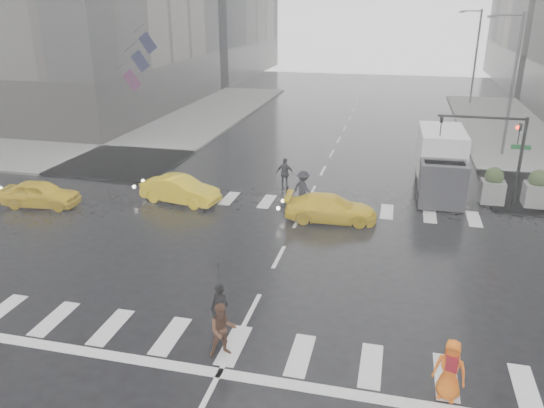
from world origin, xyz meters
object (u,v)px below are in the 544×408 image
(pedestrian_brown, at_px, (223,330))
(pedestrian_orange, at_px, (450,369))
(traffic_signal_pole, at_px, (501,143))
(taxi_front, at_px, (40,194))
(taxi_mid, at_px, (180,190))
(box_truck, at_px, (441,161))

(pedestrian_brown, height_order, pedestrian_orange, pedestrian_orange)
(traffic_signal_pole, xyz_separation_m, pedestrian_orange, (-3.05, -14.81, -2.37))
(pedestrian_orange, bearing_deg, taxi_front, 170.13)
(traffic_signal_pole, bearing_deg, pedestrian_brown, -122.33)
(pedestrian_brown, relative_size, taxi_mid, 0.40)
(pedestrian_brown, distance_m, pedestrian_orange, 6.12)
(traffic_signal_pole, height_order, taxi_front, traffic_signal_pole)
(traffic_signal_pole, relative_size, pedestrian_brown, 2.75)
(taxi_front, bearing_deg, pedestrian_brown, -132.34)
(traffic_signal_pole, distance_m, box_truck, 3.27)
(box_truck, bearing_deg, traffic_signal_pole, -32.86)
(pedestrian_orange, xyz_separation_m, taxi_front, (-18.69, 9.57, -0.19))
(pedestrian_brown, height_order, taxi_mid, pedestrian_brown)
(pedestrian_orange, relative_size, taxi_mid, 0.41)
(traffic_signal_pole, bearing_deg, box_truck, 148.84)
(traffic_signal_pole, bearing_deg, taxi_mid, -168.40)
(pedestrian_brown, bearing_deg, traffic_signal_pole, 29.03)
(pedestrian_orange, height_order, box_truck, box_truck)
(box_truck, bearing_deg, pedestrian_brown, -114.36)
(pedestrian_brown, bearing_deg, box_truck, 38.69)
(traffic_signal_pole, height_order, box_truck, traffic_signal_pole)
(pedestrian_orange, bearing_deg, traffic_signal_pole, 95.62)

